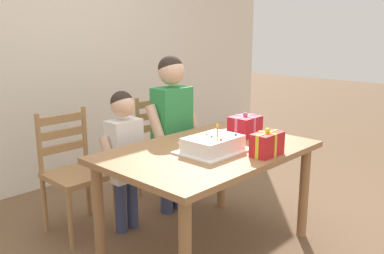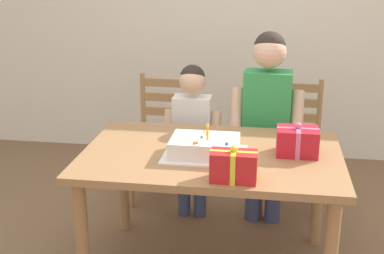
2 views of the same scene
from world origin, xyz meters
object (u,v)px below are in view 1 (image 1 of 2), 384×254
at_px(birthday_cake, 213,145).
at_px(chair_left, 75,172).
at_px(gift_box_beside_cake, 267,144).
at_px(child_older, 172,119).
at_px(gift_box_red_large, 245,126).
at_px(child_younger, 124,148).
at_px(dining_table, 208,162).
at_px(chair_right, 165,147).

bearing_deg(birthday_cake, chair_left, 113.65).
bearing_deg(gift_box_beside_cake, child_older, 82.06).
xyz_separation_m(birthday_cake, gift_box_red_large, (0.49, 0.10, 0.03)).
bearing_deg(chair_left, birthday_cake, -66.35).
height_order(birthday_cake, chair_left, birthday_cake).
bearing_deg(birthday_cake, child_younger, 103.97).
bearing_deg(dining_table, chair_right, 63.22).
bearing_deg(birthday_cake, dining_table, 65.44).
distance_m(dining_table, child_older, 0.72).
distance_m(birthday_cake, child_older, 0.78).
height_order(gift_box_red_large, chair_left, chair_left).
relative_size(chair_left, child_older, 0.70).
xyz_separation_m(chair_left, child_younger, (0.26, -0.28, 0.19)).
xyz_separation_m(chair_left, child_older, (0.75, -0.28, 0.33)).
xyz_separation_m(birthday_cake, gift_box_beside_cake, (0.18, -0.30, 0.03)).
relative_size(dining_table, gift_box_beside_cake, 6.25).
xyz_separation_m(dining_table, child_younger, (-0.21, 0.64, 0.02)).
relative_size(dining_table, child_younger, 1.31).
distance_m(dining_table, child_younger, 0.67).
bearing_deg(dining_table, birthday_cake, -114.56).
bearing_deg(chair_right, gift_box_red_large, -90.43).
relative_size(gift_box_red_large, chair_left, 0.24).
bearing_deg(child_younger, gift_box_beside_cake, -70.69).
relative_size(chair_left, child_younger, 0.85).
bearing_deg(dining_table, child_younger, 107.83).
distance_m(dining_table, chair_right, 1.05).
bearing_deg(gift_box_red_large, gift_box_beside_cake, -128.01).
relative_size(birthday_cake, chair_left, 0.48).
bearing_deg(child_older, child_younger, 179.94).
bearing_deg(gift_box_red_large, chair_left, 136.14).
distance_m(dining_table, birthday_cake, 0.16).
bearing_deg(gift_box_red_large, dining_table, -175.47).
relative_size(gift_box_beside_cake, child_younger, 0.21).
height_order(dining_table, chair_left, chair_left).
xyz_separation_m(chair_right, child_younger, (-0.67, -0.28, 0.19)).
distance_m(gift_box_red_large, chair_left, 1.32).
bearing_deg(child_younger, birthday_cake, -76.03).
bearing_deg(gift_box_red_large, child_younger, 137.69).
distance_m(child_older, child_younger, 0.51).
bearing_deg(gift_box_beside_cake, dining_table, 111.87).
bearing_deg(child_younger, gift_box_red_large, -42.31).
distance_m(birthday_cake, gift_box_red_large, 0.50).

